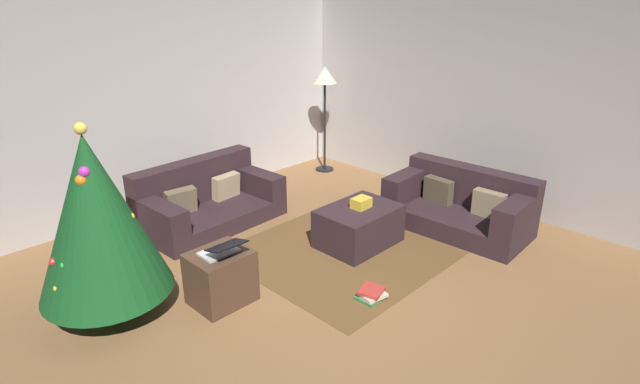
{
  "coord_description": "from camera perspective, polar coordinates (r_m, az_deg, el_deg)",
  "views": [
    {
      "loc": [
        -2.81,
        -2.64,
        2.61
      ],
      "look_at": [
        0.53,
        0.63,
        0.75
      ],
      "focal_mm": 28.07,
      "sensor_mm": 36.0,
      "label": 1
    }
  ],
  "objects": [
    {
      "name": "corner_lamp",
      "position": [
        7.62,
        0.55,
        12.32
      ],
      "size": [
        0.36,
        0.36,
        1.61
      ],
      "color": "black",
      "rests_on": "ground_plane"
    },
    {
      "name": "tv_remote",
      "position": [
        5.58,
        4.9,
        -1.16
      ],
      "size": [
        0.1,
        0.17,
        0.02
      ],
      "primitive_type": "cube",
      "rotation": [
        0.0,
        0.0,
        0.36
      ],
      "color": "black",
      "rests_on": "ottoman"
    },
    {
      "name": "corner_partition",
      "position": [
        6.64,
        20.29,
        9.01
      ],
      "size": [
        0.12,
        6.4,
        2.6
      ],
      "primitive_type": "cube",
      "color": "#B5B0AB",
      "rests_on": "ground_plane"
    },
    {
      "name": "laptop",
      "position": [
        4.44,
        -11.14,
        -6.47
      ],
      "size": [
        0.33,
        0.37,
        0.16
      ],
      "color": "silver",
      "rests_on": "side_table"
    },
    {
      "name": "gift_box",
      "position": [
        5.45,
        4.72,
        -1.24
      ],
      "size": [
        0.21,
        0.16,
        0.11
      ],
      "primitive_type": "cube",
      "rotation": [
        0.0,
        0.0,
        0.01
      ],
      "color": "gold",
      "rests_on": "ottoman"
    },
    {
      "name": "ground_plane",
      "position": [
        4.66,
        0.98,
        -12.38
      ],
      "size": [
        6.4,
        6.4,
        0.0
      ],
      "primitive_type": "plane",
      "color": "brown"
    },
    {
      "name": "couch_left",
      "position": [
        6.21,
        -12.88,
        -0.93
      ],
      "size": [
        1.69,
        0.97,
        0.74
      ],
      "rotation": [
        0.0,
        0.0,
        3.19
      ],
      "color": "#2D1E23",
      "rests_on": "ground_plane"
    },
    {
      "name": "ottoman",
      "position": [
        5.55,
        4.44,
        -3.89
      ],
      "size": [
        0.87,
        0.63,
        0.44
      ],
      "primitive_type": "cube",
      "color": "#2D1E23",
      "rests_on": "ground_plane"
    },
    {
      "name": "book_stack",
      "position": [
        4.69,
        5.94,
        -11.54
      ],
      "size": [
        0.27,
        0.26,
        0.1
      ],
      "color": "#387A47",
      "rests_on": "ground_plane"
    },
    {
      "name": "area_rug",
      "position": [
        5.64,
        4.38,
        -5.86
      ],
      "size": [
        2.6,
        2.0,
        0.01
      ],
      "primitive_type": "cube",
      "color": "brown",
      "rests_on": "ground_plane"
    },
    {
      "name": "christmas_tree",
      "position": [
        4.45,
        -24.14,
        -2.56
      ],
      "size": [
        1.09,
        1.09,
        1.71
      ],
      "color": "brown",
      "rests_on": "ground_plane"
    },
    {
      "name": "couch_right",
      "position": [
        6.14,
        15.8,
        -1.47
      ],
      "size": [
        0.92,
        1.65,
        0.7
      ],
      "rotation": [
        0.0,
        0.0,
        1.62
      ],
      "color": "#2D1E23",
      "rests_on": "ground_plane"
    },
    {
      "name": "rear_partition",
      "position": [
        6.56,
        -19.53,
        8.96
      ],
      "size": [
        6.4,
        0.12,
        2.6
      ],
      "primitive_type": "cube",
      "color": "#BCB7B2",
      "rests_on": "ground_plane"
    },
    {
      "name": "side_table",
      "position": [
        4.62,
        -11.23,
        -9.52
      ],
      "size": [
        0.52,
        0.44,
        0.49
      ],
      "primitive_type": "cube",
      "color": "#4C3323",
      "rests_on": "ground_plane"
    }
  ]
}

